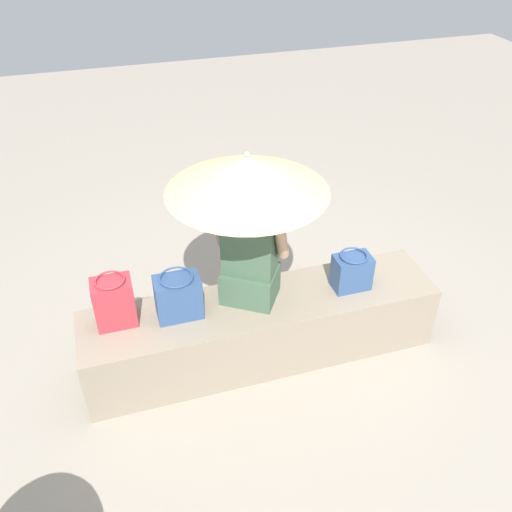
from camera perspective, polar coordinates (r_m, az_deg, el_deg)
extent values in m
plane|color=#9E9384|center=(3.92, 0.57, -10.09)|extent=(14.00, 14.00, 0.00)
cube|color=gray|center=(3.75, 0.59, -7.55)|extent=(2.37, 0.52, 0.48)
cube|color=#47664C|center=(3.56, -0.62, -2.87)|extent=(0.44, 0.42, 0.22)
cube|color=#47664C|center=(3.35, -0.66, 1.79)|extent=(0.38, 0.34, 0.48)
sphere|color=tan|center=(3.17, -0.70, 6.87)|extent=(0.20, 0.20, 0.20)
cylinder|color=tan|center=(3.39, -3.90, 2.65)|extent=(0.17, 0.20, 0.32)
cylinder|color=tan|center=(3.30, 2.67, 1.59)|extent=(0.17, 0.20, 0.32)
cylinder|color=#B7B7BC|center=(3.35, -0.88, 2.60)|extent=(0.02, 0.02, 1.00)
cone|color=#DBBC7F|center=(3.16, -0.94, 8.51)|extent=(0.97, 0.97, 0.22)
sphere|color=#B7B7BC|center=(3.10, -0.96, 10.55)|extent=(0.03, 0.03, 0.03)
cube|color=#B2333D|center=(3.45, -14.56, -4.72)|extent=(0.24, 0.17, 0.32)
torus|color=#B2333D|center=(3.34, -15.00, -2.45)|extent=(0.18, 0.18, 0.01)
cube|color=#335184|center=(3.69, 9.94, -1.67)|extent=(0.25, 0.16, 0.24)
torus|color=#335184|center=(3.61, 10.16, 0.05)|extent=(0.18, 0.18, 0.01)
cube|color=#335184|center=(3.44, -8.09, -4.27)|extent=(0.28, 0.18, 0.29)
torus|color=#335184|center=(3.34, -8.31, -2.20)|extent=(0.21, 0.21, 0.01)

